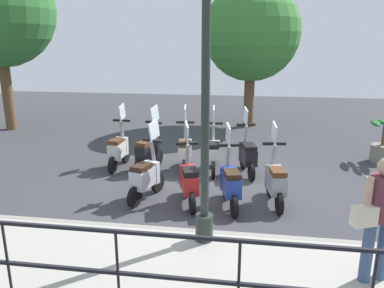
% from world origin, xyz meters
% --- Properties ---
extents(ground_plane, '(28.00, 28.00, 0.00)m').
position_xyz_m(ground_plane, '(0.00, 0.00, 0.00)').
color(ground_plane, '#38383D').
extents(promenade_walkway, '(2.20, 20.00, 0.15)m').
position_xyz_m(promenade_walkway, '(-3.15, 0.00, 0.07)').
color(promenade_walkway, '#A39E93').
rests_on(promenade_walkway, ground_plane).
extents(fence_railing, '(0.04, 16.03, 1.07)m').
position_xyz_m(fence_railing, '(-4.20, 0.00, 0.89)').
color(fence_railing, black).
rests_on(fence_railing, promenade_walkway).
extents(lamp_post_near, '(0.26, 0.90, 4.58)m').
position_xyz_m(lamp_post_near, '(-2.40, -0.07, 2.19)').
color(lamp_post_near, '#232D28').
rests_on(lamp_post_near, promenade_walkway).
extents(pedestrian_with_bag, '(0.46, 0.61, 1.59)m').
position_xyz_m(pedestrian_with_bag, '(-3.07, -2.23, 1.08)').
color(pedestrian_with_bag, '#384C70').
rests_on(pedestrian_with_bag, promenade_walkway).
extents(tree_distant, '(3.35, 3.35, 4.98)m').
position_xyz_m(tree_distant, '(6.15, -0.69, 3.29)').
color(tree_distant, brown).
rests_on(tree_distant, ground_plane).
extents(potted_palm, '(1.06, 0.66, 1.05)m').
position_xyz_m(potted_palm, '(2.44, -4.11, 0.45)').
color(potted_palm, slate).
rests_on(potted_palm, ground_plane).
extents(scooter_near_0, '(1.23, 0.46, 1.54)m').
position_xyz_m(scooter_near_0, '(-0.65, -1.21, 0.48)').
color(scooter_near_0, black).
rests_on(scooter_near_0, ground_plane).
extents(scooter_near_1, '(1.21, 0.51, 1.54)m').
position_xyz_m(scooter_near_1, '(-0.88, -0.38, 0.48)').
color(scooter_near_1, black).
rests_on(scooter_near_1, ground_plane).
extents(scooter_near_2, '(1.20, 0.54, 1.54)m').
position_xyz_m(scooter_near_2, '(-0.87, 0.40, 0.48)').
color(scooter_near_2, black).
rests_on(scooter_near_2, ground_plane).
extents(scooter_near_3, '(1.20, 0.55, 1.54)m').
position_xyz_m(scooter_near_3, '(-0.75, 1.26, 0.48)').
color(scooter_near_3, black).
rests_on(scooter_near_3, ground_plane).
extents(scooter_far_0, '(1.21, 0.51, 1.54)m').
position_xyz_m(scooter_far_0, '(0.96, -0.69, 0.48)').
color(scooter_far_0, black).
rests_on(scooter_far_0, ground_plane).
extents(scooter_far_1, '(1.23, 0.44, 1.54)m').
position_xyz_m(scooter_far_1, '(1.00, 0.11, 0.48)').
color(scooter_far_1, black).
rests_on(scooter_far_1, ground_plane).
extents(scooter_far_2, '(1.23, 0.44, 1.54)m').
position_xyz_m(scooter_far_2, '(1.02, 0.79, 0.48)').
color(scooter_far_2, black).
rests_on(scooter_far_2, ground_plane).
extents(scooter_far_3, '(1.20, 0.54, 1.54)m').
position_xyz_m(scooter_far_3, '(0.90, 1.66, 0.48)').
color(scooter_far_3, black).
rests_on(scooter_far_3, ground_plane).
extents(scooter_far_4, '(1.23, 0.44, 1.54)m').
position_xyz_m(scooter_far_4, '(0.99, 2.43, 0.48)').
color(scooter_far_4, black).
rests_on(scooter_far_4, ground_plane).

